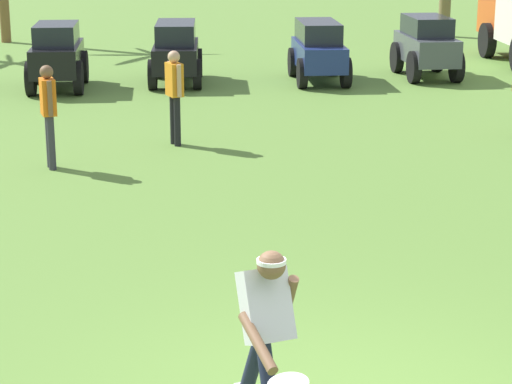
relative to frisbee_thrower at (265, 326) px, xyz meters
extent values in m
cylinder|color=#191E38|center=(0.02, -0.06, -0.44)|extent=(0.20, 0.37, 0.72)
cylinder|color=#191E38|center=(-0.06, 0.24, -0.44)|extent=(0.22, 0.46, 0.69)
cube|color=silver|center=(0.00, 0.00, 0.17)|extent=(0.42, 0.46, 0.58)
sphere|color=brown|center=(0.03, -0.10, 0.52)|extent=(0.25, 0.25, 0.21)
cylinder|color=white|center=(0.03, -0.10, 0.55)|extent=(0.26, 0.26, 0.03)
cylinder|color=brown|center=(-0.11, -0.32, 0.02)|extent=(0.21, 0.57, 0.27)
cylinder|color=brown|center=(0.18, 0.09, 0.14)|extent=(0.15, 0.29, 0.49)
cylinder|color=#33333D|center=(-1.92, 8.03, -0.39)|extent=(0.13, 0.13, 0.82)
cylinder|color=#33333D|center=(-1.95, 8.21, -0.39)|extent=(0.13, 0.13, 0.82)
cube|color=orange|center=(-1.94, 8.12, 0.29)|extent=(0.26, 0.37, 0.54)
cylinder|color=brown|center=(-1.90, 7.92, 0.30)|extent=(0.08, 0.08, 0.52)
cylinder|color=brown|center=(-1.98, 8.33, 0.30)|extent=(0.08, 0.08, 0.52)
sphere|color=brown|center=(-1.94, 8.12, 0.66)|extent=(0.23, 0.23, 0.20)
cylinder|color=black|center=(0.05, 9.31, -0.39)|extent=(0.14, 0.14, 0.82)
cylinder|color=black|center=(0.00, 9.48, -0.39)|extent=(0.14, 0.14, 0.82)
cube|color=orange|center=(0.02, 9.39, 0.29)|extent=(0.29, 0.38, 0.54)
cylinder|color=tan|center=(0.09, 9.19, 0.30)|extent=(0.09, 0.09, 0.52)
cylinder|color=tan|center=(-0.04, 9.59, 0.30)|extent=(0.09, 0.09, 0.52)
sphere|color=tan|center=(0.02, 9.39, 0.66)|extent=(0.25, 0.25, 0.20)
cube|color=black|center=(-2.09, 15.11, -0.14)|extent=(1.11, 2.40, 0.60)
cube|color=#1E232B|center=(-2.08, 15.16, 0.38)|extent=(0.95, 1.60, 0.44)
cylinder|color=black|center=(-2.53, 15.91, -0.44)|extent=(0.22, 0.73, 0.72)
cylinder|color=black|center=(-1.55, 15.86, -0.44)|extent=(0.22, 0.73, 0.72)
cylinder|color=black|center=(-2.62, 14.36, -0.44)|extent=(0.22, 0.73, 0.72)
cylinder|color=black|center=(-1.64, 14.30, -0.44)|extent=(0.22, 0.73, 0.72)
cube|color=black|center=(0.49, 15.46, -0.19)|extent=(1.22, 2.49, 0.55)
cube|color=#1E232B|center=(0.51, 15.61, 0.31)|extent=(1.04, 1.88, 0.46)
cylinder|color=black|center=(0.11, 16.34, -0.47)|extent=(0.25, 0.68, 0.66)
cylinder|color=black|center=(1.06, 16.24, -0.47)|extent=(0.25, 0.68, 0.66)
cylinder|color=black|center=(-0.07, 14.68, -0.47)|extent=(0.25, 0.68, 0.66)
cylinder|color=black|center=(0.88, 14.57, -0.47)|extent=(0.25, 0.68, 0.66)
cube|color=navy|center=(3.68, 15.17, -0.19)|extent=(1.12, 2.46, 0.55)
cube|color=#1E232B|center=(3.69, 15.32, 0.31)|extent=(0.96, 1.85, 0.46)
cylinder|color=black|center=(3.26, 16.04, -0.47)|extent=(0.22, 0.67, 0.66)
cylinder|color=black|center=(4.21, 15.97, -0.47)|extent=(0.22, 0.67, 0.66)
cylinder|color=black|center=(3.14, 14.37, -0.47)|extent=(0.22, 0.67, 0.66)
cylinder|color=black|center=(4.10, 14.30, -0.47)|extent=(0.22, 0.67, 0.66)
cube|color=#474C51|center=(6.26, 15.40, -0.14)|extent=(1.08, 2.39, 0.60)
cube|color=#1E232B|center=(6.26, 15.45, 0.38)|extent=(0.93, 1.58, 0.44)
cylinder|color=black|center=(5.80, 16.20, -0.44)|extent=(0.21, 0.73, 0.72)
cylinder|color=black|center=(6.78, 16.16, -0.44)|extent=(0.21, 0.73, 0.72)
cylinder|color=black|center=(5.74, 14.65, -0.44)|extent=(0.21, 0.73, 0.72)
cylinder|color=black|center=(6.72, 14.60, -0.44)|extent=(0.21, 0.73, 0.72)
cube|color=#CC4C19|center=(9.45, 18.54, 0.33)|extent=(1.18, 1.78, 1.15)
cylinder|color=black|center=(8.85, 18.24, -0.35)|extent=(0.31, 0.92, 0.90)
camera|label=1|loc=(-1.10, -6.71, 2.97)|focal=70.00mm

